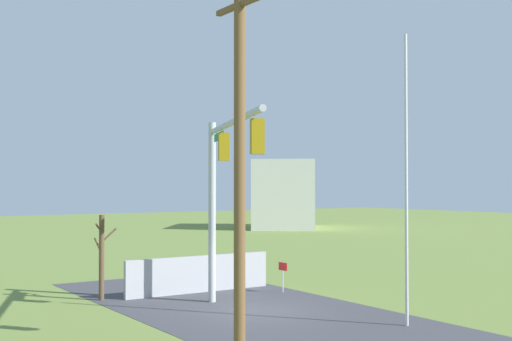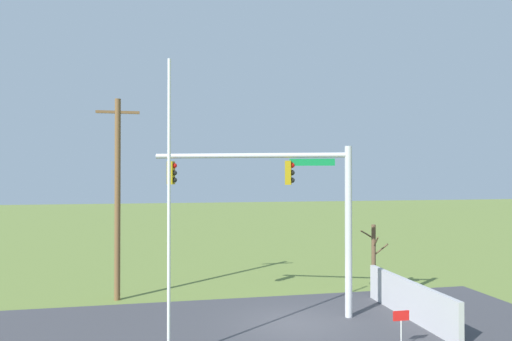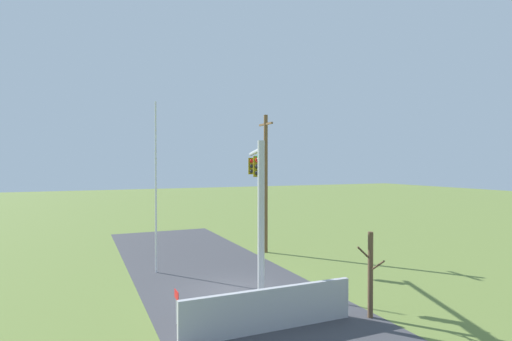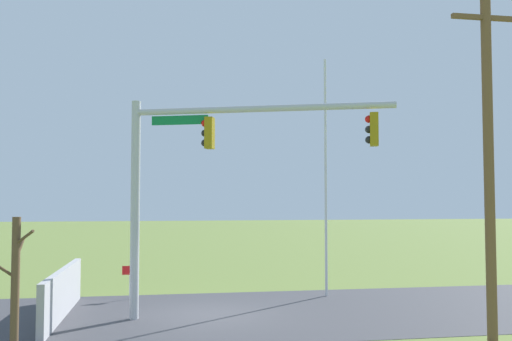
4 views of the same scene
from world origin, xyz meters
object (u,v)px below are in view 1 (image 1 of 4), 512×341
utility_pole (240,171)px  open_sign (283,270)px  signal_mast (223,174)px  bare_tree (102,256)px  distant_building (284,194)px  flagpole (406,179)px

utility_pole → open_sign: size_ratio=7.39×
signal_mast → bare_tree: 6.18m
signal_mast → utility_pole: (-7.08, 3.76, -0.09)m
signal_mast → bare_tree: size_ratio=2.34×
signal_mast → utility_pole: bearing=152.0°
distant_building → open_sign: bearing=-178.7°
bare_tree → signal_mast: bearing=-151.4°
signal_mast → flagpole: flagpole is taller
signal_mast → bare_tree: (4.70, 2.56, -3.08)m
signal_mast → distant_building: 45.69m
utility_pole → distant_building: 53.59m
flagpole → signal_mast: bearing=36.7°
open_sign → bare_tree: bearing=71.1°
signal_mast → distant_building: distant_building is taller
signal_mast → bare_tree: signal_mast is taller
signal_mast → bare_tree: bearing=28.6°
bare_tree → flagpole: bearing=-147.1°
flagpole → bare_tree: bearing=32.9°
bare_tree → distant_building: (30.99, -31.06, 1.79)m
utility_pole → bare_tree: utility_pole is taller
signal_mast → utility_pole: 8.02m
flagpole → distant_building: 47.64m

